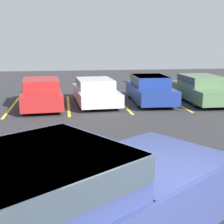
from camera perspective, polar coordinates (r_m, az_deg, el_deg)
name	(u,v)px	position (r m, az deg, el deg)	size (l,w,h in m)	color
stall_stripe_a	(12,107)	(15.19, -17.86, 0.91)	(0.12, 4.86, 0.01)	yellow
stall_stripe_b	(68,105)	(14.99, -7.97, 1.25)	(0.12, 4.86, 0.01)	yellow
stall_stripe_c	(122,104)	(15.24, 1.89, 1.55)	(0.12, 4.86, 0.01)	yellow
stall_stripe_d	(173,102)	(15.92, 11.17, 1.80)	(0.12, 4.86, 0.01)	yellow
stall_stripe_e	(222,101)	(16.98, 19.50, 1.98)	(0.12, 4.86, 0.01)	yellow
pickup_truck	(58,215)	(4.05, -9.89, -18.14)	(5.80, 4.79, 1.74)	navy
parked_sedan_a	(41,92)	(14.81, -12.78, 3.58)	(2.04, 4.46, 1.29)	maroon
parked_sedan_b	(95,91)	(15.20, -3.09, 3.95)	(2.06, 4.42, 1.20)	#B7BABF
parked_sedan_c	(150,88)	(15.62, 6.96, 4.33)	(1.93, 4.38, 1.32)	navy
parked_sedan_d	(201,88)	(16.24, 15.89, 4.27)	(1.85, 4.61, 1.32)	#4C6B47
wheel_stop_curb	(109,93)	(18.08, -0.57, 3.54)	(1.81, 0.20, 0.14)	#B7B2A8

